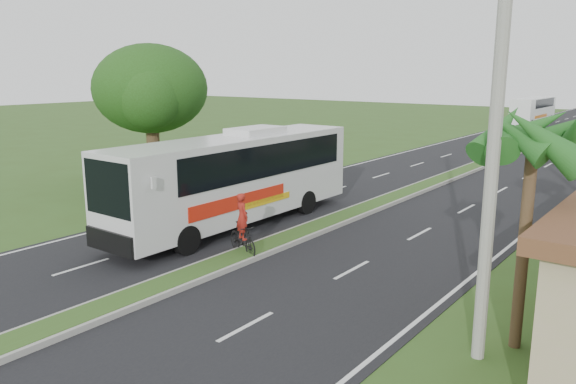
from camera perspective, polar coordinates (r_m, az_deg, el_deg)
The scene contains 11 objects.
ground at distance 16.49m, azimuth -13.56°, elevation -9.98°, with size 180.00×180.00×0.00m, color #34511D.
road_asphalt at distance 32.41m, azimuth 14.91°, elevation 0.93°, with size 14.00×160.00×0.02m, color black.
median_strip at distance 32.39m, azimuth 14.92°, elevation 1.09°, with size 1.20×160.00×0.18m.
lane_edge_left at distance 35.45m, azimuth 4.88°, elevation 2.24°, with size 0.12×160.00×0.01m, color silver.
lane_edge_right at distance 30.57m, azimuth 26.55°, elevation -0.65°, with size 0.12×160.00×0.01m, color silver.
palm_verge_a at distance 12.90m, azimuth 23.68°, elevation 4.97°, with size 2.40×2.40×5.45m.
shade_tree at distance 31.04m, azimuth -13.90°, elevation 9.85°, with size 6.30×6.00×7.54m.
utility_pole_a at distance 12.00m, azimuth 20.55°, elevation 9.23°, with size 1.60×0.28×11.00m.
coach_bus_main at distance 22.41m, azimuth -5.14°, elevation 1.89°, with size 2.60×12.00×3.87m.
coach_bus_far at distance 71.70m, azimuth 23.66°, elevation 7.71°, with size 2.45×10.46×3.04m.
motorcyclist at distance 19.07m, azimuth -4.65°, elevation -4.21°, with size 1.87×1.11×2.15m.
Camera 1 is at (12.03, -9.46, 6.15)m, focal length 35.00 mm.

